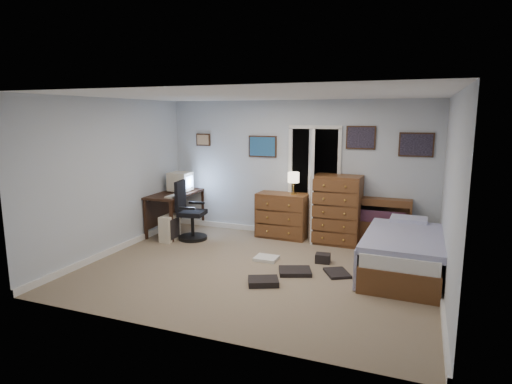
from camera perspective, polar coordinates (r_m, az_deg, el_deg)
floor at (r=6.36m, az=0.10°, el=-10.42°), size 5.00×4.00×0.02m
computer_desk at (r=8.39m, az=-11.19°, el=-1.23°), size 0.66×1.36×0.77m
crt_monitor at (r=8.39m, az=-10.06°, el=1.37°), size 0.41×0.38×0.37m
keyboard at (r=7.92m, az=-10.92°, el=-0.49°), size 0.17×0.42×0.02m
pc_tower at (r=7.86m, az=-11.42°, el=-4.72°), size 0.23×0.44×0.46m
office_chair at (r=7.85m, az=-8.89°, el=-3.30°), size 0.59×0.59×1.07m
media_stack at (r=9.20m, az=-8.28°, el=-1.30°), size 0.17×0.17×0.82m
low_dresser at (r=7.90m, az=3.54°, el=-3.12°), size 0.94×0.50×0.82m
table_lamp at (r=7.71m, az=5.01°, el=1.85°), size 0.21×0.21×0.40m
doorway at (r=8.12m, az=8.21°, el=1.42°), size 0.96×1.12×2.05m
tall_dresser at (r=7.60m, az=10.71°, el=-2.33°), size 0.84×0.51×1.21m
headboard_bookcase at (r=7.65m, az=16.55°, el=-3.75°), size 0.93×0.25×0.83m
bed at (r=6.49m, az=19.01°, el=-7.60°), size 1.12×2.02×0.65m
wall_posters at (r=7.70m, az=9.46°, el=6.49°), size 4.38×0.04×0.60m
floor_clutter at (r=6.27m, az=4.91°, el=-10.30°), size 1.55×1.45×0.14m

